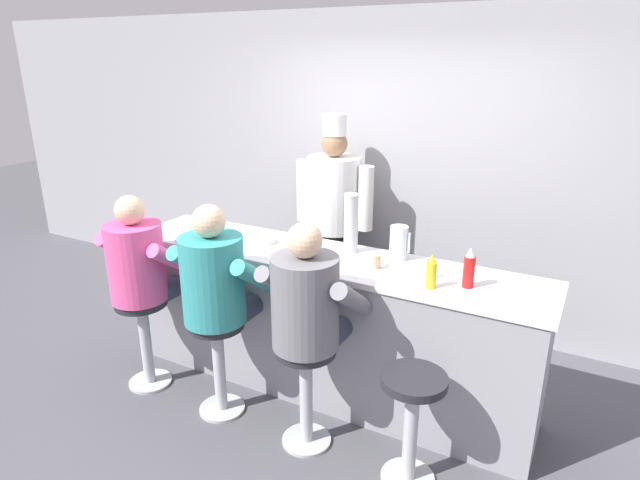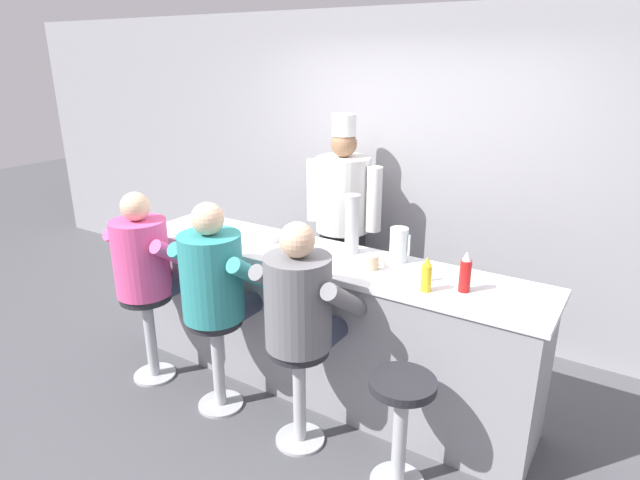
{
  "view_description": "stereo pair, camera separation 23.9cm",
  "coord_description": "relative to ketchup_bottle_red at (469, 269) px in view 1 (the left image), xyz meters",
  "views": [
    {
      "loc": [
        1.58,
        -2.69,
        2.33
      ],
      "look_at": [
        -0.02,
        0.28,
        1.15
      ],
      "focal_mm": 30.0,
      "sensor_mm": 36.0,
      "label": 1
    },
    {
      "loc": [
        1.79,
        -2.57,
        2.33
      ],
      "look_at": [
        -0.02,
        0.28,
        1.15
      ],
      "focal_mm": 30.0,
      "sensor_mm": 36.0,
      "label": 2
    }
  ],
  "objects": [
    {
      "name": "diner_seated_pink",
      "position": [
        -2.14,
        -0.5,
        -0.23
      ],
      "size": [
        0.59,
        0.58,
        1.44
      ],
      "color": "#B2B5BA",
      "rests_on": "ground_plane"
    },
    {
      "name": "hot_sauce_bottle_orange",
      "position": [
        -0.24,
        0.01,
        -0.05
      ],
      "size": [
        0.03,
        0.03,
        0.12
      ],
      "color": "orange",
      "rests_on": "diner_counter"
    },
    {
      "name": "ground_plane",
      "position": [
        -0.98,
        -0.26,
        -1.15
      ],
      "size": [
        20.0,
        20.0,
        0.0
      ],
      "primitive_type": "plane",
      "color": "#4C4C51"
    },
    {
      "name": "diner_seated_grey",
      "position": [
        -0.8,
        -0.5,
        -0.23
      ],
      "size": [
        0.6,
        0.59,
        1.46
      ],
      "color": "#B2B5BA",
      "rests_on": "ground_plane"
    },
    {
      "name": "mustard_bottle_yellow",
      "position": [
        -0.19,
        -0.12,
        -0.02
      ],
      "size": [
        0.06,
        0.06,
        0.21
      ],
      "color": "yellow",
      "rests_on": "diner_counter"
    },
    {
      "name": "cook_in_whites_near",
      "position": [
        -1.42,
        1.06,
        -0.12
      ],
      "size": [
        0.73,
        0.47,
        1.86
      ],
      "color": "#232328",
      "rests_on": "ground_plane"
    },
    {
      "name": "cup_stack_steel",
      "position": [
        -0.86,
        0.21,
        0.09
      ],
      "size": [
        0.1,
        0.1,
        0.41
      ],
      "color": "#B7BABF",
      "rests_on": "diner_counter"
    },
    {
      "name": "diner_seated_teal",
      "position": [
        -1.47,
        -0.5,
        -0.22
      ],
      "size": [
        0.61,
        0.6,
        1.47
      ],
      "color": "#B2B5BA",
      "rests_on": "ground_plane"
    },
    {
      "name": "cereal_bowl",
      "position": [
        -1.49,
        0.07,
        -0.09
      ],
      "size": [
        0.16,
        0.16,
        0.05
      ],
      "color": "white",
      "rests_on": "diner_counter"
    },
    {
      "name": "water_pitcher_clear",
      "position": [
        -0.52,
        0.23,
        0.0
      ],
      "size": [
        0.14,
        0.12,
        0.23
      ],
      "color": "silver",
      "rests_on": "diner_counter"
    },
    {
      "name": "diner_counter",
      "position": [
        -0.98,
        0.05,
        -0.63
      ],
      "size": [
        3.01,
        0.62,
        1.03
      ],
      "color": "gray",
      "rests_on": "ground_plane"
    },
    {
      "name": "wall_back",
      "position": [
        -0.98,
        1.43,
        0.2
      ],
      "size": [
        10.0,
        0.06,
        2.7
      ],
      "color": "#99999E",
      "rests_on": "ground_plane"
    },
    {
      "name": "empty_stool_round",
      "position": [
        -0.12,
        -0.54,
        -0.68
      ],
      "size": [
        0.37,
        0.37,
        0.69
      ],
      "color": "#B2B5BA",
      "rests_on": "ground_plane"
    },
    {
      "name": "coffee_mug_tan",
      "position": [
        -0.6,
        0.02,
        -0.07
      ],
      "size": [
        0.14,
        0.09,
        0.09
      ],
      "color": "beige",
      "rests_on": "diner_counter"
    },
    {
      "name": "ketchup_bottle_red",
      "position": [
        0.0,
        0.0,
        0.0
      ],
      "size": [
        0.07,
        0.07,
        0.24
      ],
      "color": "red",
      "rests_on": "diner_counter"
    },
    {
      "name": "breakfast_plate",
      "position": [
        -2.0,
        -0.12,
        -0.1
      ],
      "size": [
        0.24,
        0.24,
        0.05
      ],
      "color": "white",
      "rests_on": "diner_counter"
    }
  ]
}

